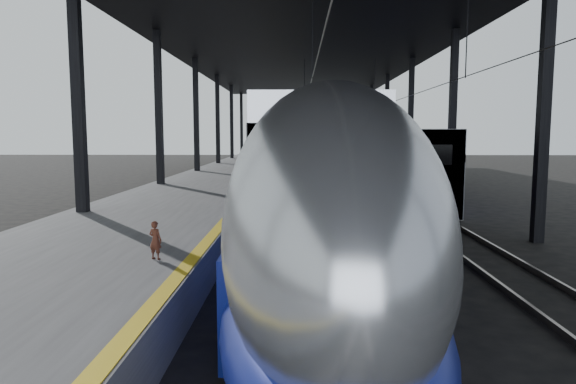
{
  "coord_description": "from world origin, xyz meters",
  "views": [
    {
      "loc": [
        1.52,
        -12.17,
        3.61
      ],
      "look_at": [
        1.25,
        2.21,
        2.0
      ],
      "focal_mm": 32.0,
      "sensor_mm": 36.0,
      "label": 1
    }
  ],
  "objects": [
    {
      "name": "ground",
      "position": [
        0.0,
        0.0,
        0.0
      ],
      "size": [
        160.0,
        160.0,
        0.0
      ],
      "primitive_type": "plane",
      "color": "black",
      "rests_on": "ground"
    },
    {
      "name": "platform",
      "position": [
        -3.5,
        20.0,
        0.5
      ],
      "size": [
        6.0,
        80.0,
        1.0
      ],
      "primitive_type": "cube",
      "color": "#4C4C4F",
      "rests_on": "ground"
    },
    {
      "name": "yellow_strip",
      "position": [
        -0.7,
        20.0,
        1.0
      ],
      "size": [
        0.3,
        80.0,
        0.01
      ],
      "primitive_type": "cube",
      "color": "gold",
      "rests_on": "platform"
    },
    {
      "name": "rails",
      "position": [
        4.5,
        20.0,
        0.08
      ],
      "size": [
        6.52,
        80.0,
        0.16
      ],
      "color": "slate",
      "rests_on": "ground"
    },
    {
      "name": "canopy",
      "position": [
        1.9,
        20.0,
        9.12
      ],
      "size": [
        18.0,
        75.0,
        9.47
      ],
      "color": "black",
      "rests_on": "ground"
    },
    {
      "name": "tgv_train",
      "position": [
        2.0,
        23.01,
        2.12
      ],
      "size": [
        3.16,
        65.2,
        4.53
      ],
      "color": "#ABADB2",
      "rests_on": "ground"
    },
    {
      "name": "second_train",
      "position": [
        7.0,
        36.23,
        1.95
      ],
      "size": [
        2.79,
        56.05,
        3.84
      ],
      "color": "#17158E",
      "rests_on": "ground"
    },
    {
      "name": "child",
      "position": [
        -1.47,
        -1.64,
        1.41
      ],
      "size": [
        0.35,
        0.29,
        0.82
      ],
      "primitive_type": "imported",
      "rotation": [
        0.0,
        0.0,
        2.76
      ],
      "color": "#54291C",
      "rests_on": "platform"
    }
  ]
}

